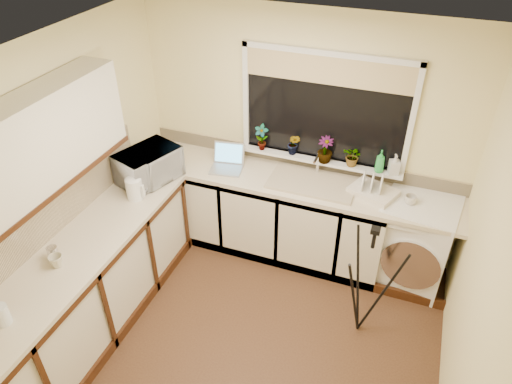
% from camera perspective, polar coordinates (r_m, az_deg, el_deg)
% --- Properties ---
extents(floor, '(3.20, 3.20, 0.00)m').
position_cam_1_polar(floor, '(4.34, -1.01, -16.91)').
color(floor, brown).
rests_on(floor, ground).
extents(ceiling, '(3.20, 3.20, 0.00)m').
position_cam_1_polar(ceiling, '(2.85, -1.53, 15.14)').
color(ceiling, white).
rests_on(ceiling, ground).
extents(wall_back, '(3.20, 0.00, 3.20)m').
position_cam_1_polar(wall_back, '(4.66, 5.62, 6.72)').
color(wall_back, '#F4E5A3').
rests_on(wall_back, ground).
extents(wall_left, '(0.00, 3.00, 3.00)m').
position_cam_1_polar(wall_left, '(4.22, -21.88, 0.85)').
color(wall_left, '#F4E5A3').
rests_on(wall_left, ground).
extents(wall_right, '(0.00, 3.00, 3.00)m').
position_cam_1_polar(wall_right, '(3.37, 25.45, -9.94)').
color(wall_right, '#F4E5A3').
rests_on(wall_right, ground).
extents(base_cabinet_back, '(2.55, 0.60, 0.86)m').
position_cam_1_polar(base_cabinet_back, '(4.93, 0.51, -2.35)').
color(base_cabinet_back, silver).
rests_on(base_cabinet_back, floor).
extents(base_cabinet_left, '(0.54, 2.40, 0.86)m').
position_cam_1_polar(base_cabinet_left, '(4.36, -19.00, -10.70)').
color(base_cabinet_left, silver).
rests_on(base_cabinet_left, floor).
extents(worktop_back, '(3.20, 0.60, 0.04)m').
position_cam_1_polar(worktop_back, '(4.59, 4.35, 1.27)').
color(worktop_back, beige).
rests_on(worktop_back, base_cabinet_back).
extents(worktop_left, '(0.60, 2.40, 0.04)m').
position_cam_1_polar(worktop_left, '(4.07, -20.19, -6.23)').
color(worktop_left, beige).
rests_on(worktop_left, base_cabinet_left).
extents(upper_cabinet, '(0.28, 1.90, 0.70)m').
position_cam_1_polar(upper_cabinet, '(3.57, -26.32, 4.18)').
color(upper_cabinet, silver).
rests_on(upper_cabinet, wall_left).
extents(splashback_left, '(0.02, 2.40, 0.45)m').
position_cam_1_polar(splashback_left, '(4.10, -24.02, -2.56)').
color(splashback_left, beige).
rests_on(splashback_left, wall_left).
extents(splashback_back, '(3.20, 0.02, 0.14)m').
position_cam_1_polar(splashback_back, '(4.77, 5.41, 3.96)').
color(splashback_back, beige).
rests_on(splashback_back, wall_back).
extents(window_glass, '(1.50, 0.02, 1.00)m').
position_cam_1_polar(window_glass, '(4.46, 8.31, 9.85)').
color(window_glass, black).
rests_on(window_glass, wall_back).
extents(window_blind, '(1.50, 0.02, 0.25)m').
position_cam_1_polar(window_blind, '(4.30, 8.65, 14.25)').
color(window_blind, tan).
rests_on(window_blind, wall_back).
extents(windowsill, '(1.60, 0.14, 0.03)m').
position_cam_1_polar(windowsill, '(4.65, 7.62, 3.84)').
color(windowsill, white).
rests_on(windowsill, wall_back).
extents(sink, '(0.82, 0.46, 0.03)m').
position_cam_1_polar(sink, '(4.53, 6.79, 1.12)').
color(sink, tan).
rests_on(sink, worktop_back).
extents(faucet, '(0.03, 0.03, 0.24)m').
position_cam_1_polar(faucet, '(4.62, 7.45, 3.38)').
color(faucet, silver).
rests_on(faucet, worktop_back).
extents(washing_machine, '(0.72, 0.70, 0.91)m').
position_cam_1_polar(washing_machine, '(4.77, 18.49, -5.63)').
color(washing_machine, white).
rests_on(washing_machine, floor).
extents(laptop, '(0.36, 0.36, 0.22)m').
position_cam_1_polar(laptop, '(4.74, -3.45, 3.65)').
color(laptop, '#9A9BA2').
rests_on(laptop, worktop_back).
extents(kettle, '(0.15, 0.15, 0.20)m').
position_cam_1_polar(kettle, '(4.40, -14.43, 0.36)').
color(kettle, white).
rests_on(kettle, worktop_left).
extents(dish_rack, '(0.49, 0.43, 0.06)m').
position_cam_1_polar(dish_rack, '(4.47, 13.92, -0.00)').
color(dish_rack, beige).
rests_on(dish_rack, worktop_back).
extents(tripod, '(0.59, 0.59, 1.15)m').
position_cam_1_polar(tripod, '(4.07, 13.09, -10.57)').
color(tripod, black).
rests_on(tripod, floor).
extents(glass_jug, '(0.10, 0.10, 0.15)m').
position_cam_1_polar(glass_jug, '(3.62, -28.30, -12.90)').
color(glass_jug, white).
rests_on(glass_jug, worktop_left).
extents(steel_jar, '(0.08, 0.08, 0.11)m').
position_cam_1_polar(steel_jar, '(3.97, -23.25, -6.76)').
color(steel_jar, silver).
rests_on(steel_jar, worktop_left).
extents(microwave, '(0.55, 0.66, 0.31)m').
position_cam_1_polar(microwave, '(4.59, -12.81, 3.11)').
color(microwave, silver).
rests_on(microwave, worktop_left).
extents(plant_a, '(0.15, 0.11, 0.27)m').
position_cam_1_polar(plant_a, '(4.70, 0.66, 6.58)').
color(plant_a, '#999999').
rests_on(plant_a, windowsill).
extents(plant_b, '(0.14, 0.12, 0.22)m').
position_cam_1_polar(plant_b, '(4.64, 4.57, 5.76)').
color(plant_b, '#999999').
rests_on(plant_b, windowsill).
extents(plant_c, '(0.17, 0.17, 0.26)m').
position_cam_1_polar(plant_c, '(4.54, 8.32, 5.05)').
color(plant_c, '#999999').
rests_on(plant_c, windowsill).
extents(plant_d, '(0.23, 0.22, 0.20)m').
position_cam_1_polar(plant_d, '(4.54, 11.62, 4.21)').
color(plant_d, '#999999').
rests_on(plant_d, windowsill).
extents(soap_bottle_green, '(0.09, 0.09, 0.22)m').
position_cam_1_polar(soap_bottle_green, '(4.50, 14.72, 3.59)').
color(soap_bottle_green, green).
rests_on(soap_bottle_green, windowsill).
extents(soap_bottle_clear, '(0.11, 0.12, 0.20)m').
position_cam_1_polar(soap_bottle_clear, '(4.51, 16.33, 3.22)').
color(soap_bottle_clear, '#999999').
rests_on(soap_bottle_clear, windowsill).
extents(cup_back, '(0.13, 0.13, 0.09)m').
position_cam_1_polar(cup_back, '(4.44, 18.09, -0.90)').
color(cup_back, beige).
rests_on(cup_back, worktop_back).
extents(cup_left, '(0.13, 0.13, 0.10)m').
position_cam_1_polar(cup_left, '(3.90, -22.92, -7.67)').
color(cup_left, beige).
rests_on(cup_left, worktop_left).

